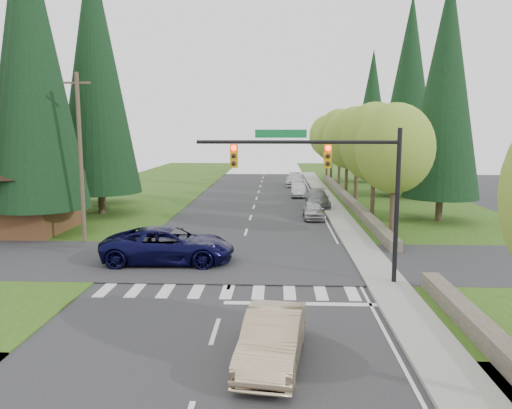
# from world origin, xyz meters

# --- Properties ---
(ground) EXTENTS (120.00, 120.00, 0.00)m
(ground) POSITION_xyz_m (0.00, 0.00, 0.00)
(ground) COLOR #28282B
(ground) RESTS_ON ground
(grass_east) EXTENTS (14.00, 110.00, 0.06)m
(grass_east) POSITION_xyz_m (13.00, 20.00, 0.03)
(grass_east) COLOR #2C4913
(grass_east) RESTS_ON ground
(grass_west) EXTENTS (14.00, 110.00, 0.06)m
(grass_west) POSITION_xyz_m (-13.00, 20.00, 0.03)
(grass_west) COLOR #2C4913
(grass_west) RESTS_ON ground
(cross_street) EXTENTS (120.00, 8.00, 0.10)m
(cross_street) POSITION_xyz_m (0.00, 8.00, 0.00)
(cross_street) COLOR #28282B
(cross_street) RESTS_ON ground
(sidewalk_east) EXTENTS (1.80, 80.00, 0.13)m
(sidewalk_east) POSITION_xyz_m (6.90, 22.00, 0.07)
(sidewalk_east) COLOR gray
(sidewalk_east) RESTS_ON ground
(curb_east) EXTENTS (0.20, 80.00, 0.13)m
(curb_east) POSITION_xyz_m (6.05, 22.00, 0.07)
(curb_east) COLOR gray
(curb_east) RESTS_ON ground
(stone_wall_south) EXTENTS (0.70, 14.00, 0.70)m
(stone_wall_south) POSITION_xyz_m (8.60, -3.00, 0.35)
(stone_wall_south) COLOR #4C4438
(stone_wall_south) RESTS_ON ground
(stone_wall_north) EXTENTS (0.70, 40.00, 0.70)m
(stone_wall_north) POSITION_xyz_m (8.60, 30.00, 0.35)
(stone_wall_north) COLOR #4C4438
(stone_wall_north) RESTS_ON ground
(traffic_signal) EXTENTS (8.70, 0.37, 6.80)m
(traffic_signal) POSITION_xyz_m (4.37, 4.50, 4.98)
(traffic_signal) COLOR black
(traffic_signal) RESTS_ON ground
(brown_building) EXTENTS (8.40, 8.40, 5.40)m
(brown_building) POSITION_xyz_m (-15.00, 15.00, 3.14)
(brown_building) COLOR #4C2D19
(brown_building) RESTS_ON ground
(utility_pole) EXTENTS (1.60, 0.24, 10.00)m
(utility_pole) POSITION_xyz_m (-9.50, 12.00, 5.14)
(utility_pole) COLOR #473828
(utility_pole) RESTS_ON ground
(decid_tree_0) EXTENTS (4.80, 4.80, 8.37)m
(decid_tree_0) POSITION_xyz_m (9.20, 14.00, 5.60)
(decid_tree_0) COLOR #38281C
(decid_tree_0) RESTS_ON ground
(decid_tree_1) EXTENTS (5.20, 5.20, 8.80)m
(decid_tree_1) POSITION_xyz_m (9.30, 21.00, 5.80)
(decid_tree_1) COLOR #38281C
(decid_tree_1) RESTS_ON ground
(decid_tree_2) EXTENTS (5.00, 5.00, 8.82)m
(decid_tree_2) POSITION_xyz_m (9.10, 28.00, 5.93)
(decid_tree_2) COLOR #38281C
(decid_tree_2) RESTS_ON ground
(decid_tree_3) EXTENTS (5.00, 5.00, 8.55)m
(decid_tree_3) POSITION_xyz_m (9.20, 35.00, 5.66)
(decid_tree_3) COLOR #38281C
(decid_tree_3) RESTS_ON ground
(decid_tree_4) EXTENTS (5.40, 5.40, 9.18)m
(decid_tree_4) POSITION_xyz_m (9.30, 42.00, 6.06)
(decid_tree_4) COLOR #38281C
(decid_tree_4) RESTS_ON ground
(decid_tree_5) EXTENTS (4.80, 4.80, 8.30)m
(decid_tree_5) POSITION_xyz_m (9.10, 49.00, 5.53)
(decid_tree_5) COLOR #38281C
(decid_tree_5) RESTS_ON ground
(decid_tree_6) EXTENTS (5.20, 5.20, 8.86)m
(decid_tree_6) POSITION_xyz_m (9.20, 56.00, 5.86)
(decid_tree_6) COLOR #38281C
(decid_tree_6) RESTS_ON ground
(conifer_w_a) EXTENTS (6.12, 6.12, 19.80)m
(conifer_w_a) POSITION_xyz_m (-13.00, 14.00, 10.79)
(conifer_w_a) COLOR #38281C
(conifer_w_a) RESTS_ON ground
(conifer_w_b) EXTENTS (5.44, 5.44, 17.80)m
(conifer_w_b) POSITION_xyz_m (-16.00, 18.00, 9.79)
(conifer_w_b) COLOR #38281C
(conifer_w_b) RESTS_ON ground
(conifer_w_c) EXTENTS (6.46, 6.46, 20.80)m
(conifer_w_c) POSITION_xyz_m (-12.00, 22.00, 11.29)
(conifer_w_c) COLOR #38281C
(conifer_w_c) RESTS_ON ground
(conifer_w_e) EXTENTS (5.78, 5.78, 18.80)m
(conifer_w_e) POSITION_xyz_m (-14.00, 28.00, 10.29)
(conifer_w_e) COLOR #38281C
(conifer_w_e) RESTS_ON ground
(conifer_e_a) EXTENTS (5.44, 5.44, 17.80)m
(conifer_e_a) POSITION_xyz_m (14.00, 20.00, 9.79)
(conifer_e_a) COLOR #38281C
(conifer_e_a) RESTS_ON ground
(conifer_e_b) EXTENTS (6.12, 6.12, 19.80)m
(conifer_e_b) POSITION_xyz_m (15.00, 34.00, 10.79)
(conifer_e_b) COLOR #38281C
(conifer_e_b) RESTS_ON ground
(conifer_e_c) EXTENTS (5.10, 5.10, 16.80)m
(conifer_e_c) POSITION_xyz_m (14.00, 48.00, 9.29)
(conifer_e_c) COLOR #38281C
(conifer_e_c) RESTS_ON ground
(sedan_champagne) EXTENTS (2.17, 4.77, 1.52)m
(sedan_champagne) POSITION_xyz_m (1.96, -3.20, 0.76)
(sedan_champagne) COLOR tan
(sedan_champagne) RESTS_ON ground
(suv_navy) EXTENTS (6.71, 3.25, 1.84)m
(suv_navy) POSITION_xyz_m (-3.42, 7.61, 0.92)
(suv_navy) COLOR black
(suv_navy) RESTS_ON ground
(parked_car_a) EXTENTS (1.56, 3.86, 1.32)m
(parked_car_a) POSITION_xyz_m (4.83, 20.74, 0.66)
(parked_car_a) COLOR #A0A0A4
(parked_car_a) RESTS_ON ground
(parked_car_b) EXTENTS (2.13, 5.05, 1.45)m
(parked_car_b) POSITION_xyz_m (5.60, 26.53, 0.73)
(parked_car_b) COLOR slate
(parked_car_b) RESTS_ON ground
(parked_car_c) EXTENTS (1.53, 4.06, 1.32)m
(parked_car_c) POSITION_xyz_m (4.20, 33.56, 0.66)
(parked_car_c) COLOR #B3B2B7
(parked_car_c) RESTS_ON ground
(parked_car_d) EXTENTS (1.58, 3.91, 1.33)m
(parked_car_d) POSITION_xyz_m (4.40, 42.69, 0.67)
(parked_car_d) COLOR silver
(parked_car_d) RESTS_ON ground
(parked_car_e) EXTENTS (2.41, 5.30, 1.50)m
(parked_car_e) POSITION_xyz_m (4.20, 43.71, 0.75)
(parked_car_e) COLOR silver
(parked_car_e) RESTS_ON ground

